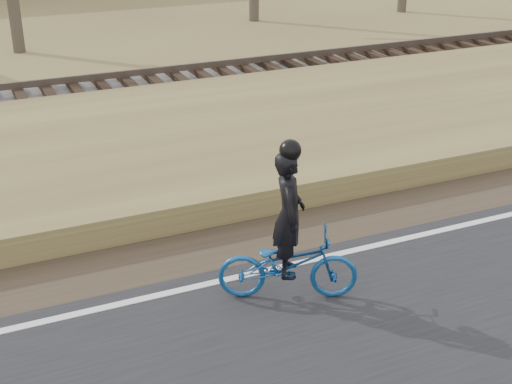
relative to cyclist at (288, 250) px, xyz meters
name	(u,v)px	position (x,y,z in m)	size (l,w,h in m)	color
ground	(370,259)	(1.52, 0.47, -0.72)	(120.00, 120.00, 0.00)	olive
road	(492,359)	(1.52, -2.03, -0.69)	(120.00, 6.00, 0.06)	black
edge_line	(363,248)	(1.52, 0.67, -0.65)	(120.00, 0.12, 0.01)	silver
shoulder	(328,222)	(1.52, 1.67, -0.70)	(120.00, 1.60, 0.04)	#473A2B
embankment	(250,147)	(1.52, 4.67, -0.50)	(120.00, 5.00, 0.44)	olive
ballast	(185,94)	(1.52, 8.47, -0.49)	(120.00, 3.00, 0.45)	slate
railroad	(184,82)	(1.52, 8.47, -0.19)	(120.00, 2.40, 0.29)	black
cyclist	(288,250)	(0.00, 0.00, 0.00)	(1.83, 1.25, 2.09)	navy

